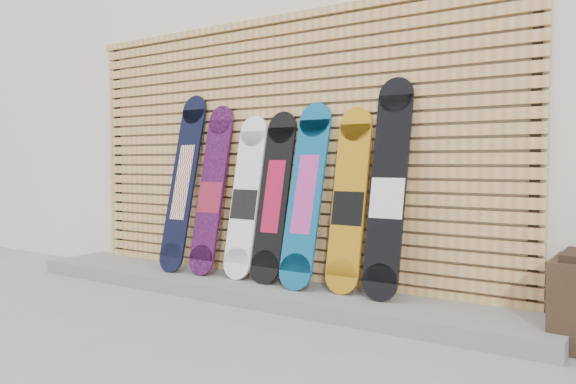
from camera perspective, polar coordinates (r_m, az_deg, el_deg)
name	(u,v)px	position (r m, az deg, el deg)	size (l,w,h in m)	color
ground	(214,319)	(4.01, -7.51, -12.65)	(80.00, 80.00, 0.00)	gray
building	(449,100)	(6.76, 16.00, 9.00)	(12.00, 5.00, 3.60)	beige
concrete_step	(256,289)	(4.60, -3.29, -9.82)	(4.60, 0.70, 0.12)	slate
slat_wall	(276,147)	(4.72, -1.21, 4.55)	(4.26, 0.08, 2.29)	tan
snowboard_0	(183,182)	(5.10, -10.61, 0.99)	(0.27, 0.39, 1.58)	black
snowboard_1	(211,190)	(4.90, -7.79, 0.17)	(0.26, 0.35, 1.47)	black
snowboard_2	(245,198)	(4.69, -4.35, -0.57)	(0.27, 0.31, 1.36)	white
snowboard_3	(274,196)	(4.51, -1.45, -0.45)	(0.27, 0.32, 1.38)	black
snowboard_4	(306,194)	(4.31, 1.79, -0.24)	(0.28, 0.38, 1.44)	#0D5682
snowboard_5	(349,201)	(4.18, 6.21, -0.87)	(0.27, 0.29, 1.38)	#B47913
snowboard_6	(388,189)	(4.02, 10.14, 0.33)	(0.26, 0.33, 1.58)	black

